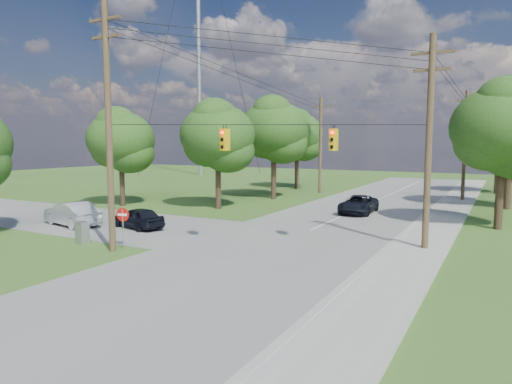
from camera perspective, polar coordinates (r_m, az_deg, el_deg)
The scene contains 23 objects.
ground at distance 20.50m, azimuth -9.20°, elevation -8.98°, with size 140.00×140.00×0.00m, color #395B1E.
main_road at distance 23.58m, azimuth 2.24°, elevation -6.85°, with size 10.00×100.00×0.03m, color gray.
cross_road at distance 40.80m, azimuth -28.81°, elevation -2.06°, with size 48.00×9.00×0.03m, color gray.
sidewalk_east at distance 21.53m, azimuth 18.60°, elevation -8.33°, with size 2.60×100.00×0.12m, color #ABA9A0.
pole_sw at distance 23.21m, azimuth -17.95°, elevation 8.09°, with size 2.00×0.32×12.00m.
pole_ne at distance 23.80m, azimuth 20.81°, elevation 6.11°, with size 2.00×0.32×10.50m.
pole_north_e at distance 45.69m, azimuth 24.66°, elevation 5.39°, with size 2.00×0.32×10.00m.
pole_north_w at distance 48.72m, azimuth 8.05°, elevation 5.91°, with size 2.00×0.32×10.00m.
power_lines at distance 29.40m, azimuth 7.28°, elevation 13.61°, with size 13.93×29.62×4.93m.
traffic_signals at distance 22.21m, azimuth 2.93°, elevation 6.60°, with size 4.91×3.27×1.05m.
radio_mast at distance 77.72m, azimuth -7.19°, elevation 18.93°, with size 0.70×0.70×45.00m, color #969A9C.
tree_w_near at distance 36.66m, azimuth -4.81°, elevation 7.10°, with size 6.00×6.00×8.40m.
tree_w_mid at distance 43.11m, azimuth 2.24°, elevation 7.86°, with size 6.40×6.40×9.22m.
tree_w_far at distance 53.01m, azimuth 5.15°, elevation 7.17°, with size 6.00×6.00×8.73m.
tree_e_near at distance 31.58m, azimuth 28.54°, elevation 7.11°, with size 6.20×6.20×8.81m.
tree_e_mid at distance 41.60m, azimuth 29.35°, elevation 7.58°, with size 6.60×6.60×9.64m.
tree_e_far at distance 53.58m, azimuth 28.11°, elevation 6.11°, with size 5.80×5.80×8.32m.
tree_cross_n at distance 39.80m, azimuth -16.55°, elevation 6.32°, with size 5.60×5.60×7.91m.
car_cross_dark at distance 29.25m, azimuth -14.53°, elevation -3.13°, with size 1.56×3.88×1.32m, color black.
car_cross_silver at distance 31.47m, azimuth -22.02°, elevation -2.53°, with size 1.64×4.69×1.55m, color silver.
car_main_north at distance 35.17m, azimuth 12.67°, elevation -1.53°, with size 2.22×4.81×1.34m, color black.
control_cabinet at distance 25.96m, azimuth -20.90°, elevation -4.75°, with size 0.66×0.47×1.19m, color #969A9C.
do_not_enter_sign at distance 23.83m, azimuth -16.32°, elevation -3.21°, with size 0.68×0.21×2.10m.
Camera 1 is at (12.22, -15.57, 5.35)m, focal length 32.00 mm.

